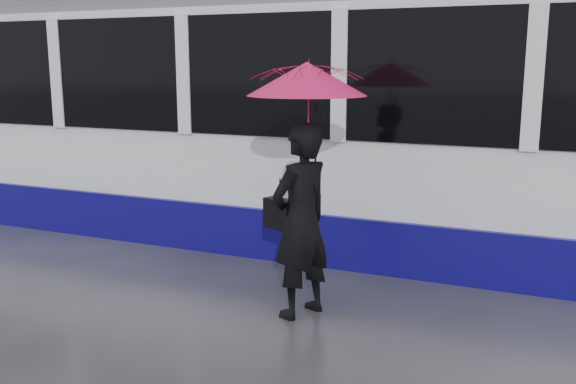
% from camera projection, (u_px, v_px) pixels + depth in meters
% --- Properties ---
extents(ground, '(90.00, 90.00, 0.00)m').
position_uv_depth(ground, '(188.00, 288.00, 6.79)').
color(ground, '#292A2E').
rests_on(ground, ground).
extents(rails, '(34.00, 1.51, 0.02)m').
position_uv_depth(rails, '(284.00, 232.00, 9.03)').
color(rails, '#3F3D38').
rests_on(rails, ground).
extents(tram, '(26.00, 2.56, 3.35)m').
position_uv_depth(tram, '(265.00, 115.00, 8.82)').
color(tram, white).
rests_on(tram, ground).
extents(woman, '(0.66, 0.78, 1.82)m').
position_uv_depth(woman, '(301.00, 221.00, 5.91)').
color(woman, black).
rests_on(woman, ground).
extents(umbrella, '(1.40, 1.40, 1.23)m').
position_uv_depth(umbrella, '(307.00, 103.00, 5.68)').
color(umbrella, '#E0124E').
rests_on(umbrella, ground).
extents(handbag, '(0.35, 0.26, 0.46)m').
position_uv_depth(handbag, '(280.00, 214.00, 6.01)').
color(handbag, black).
rests_on(handbag, ground).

